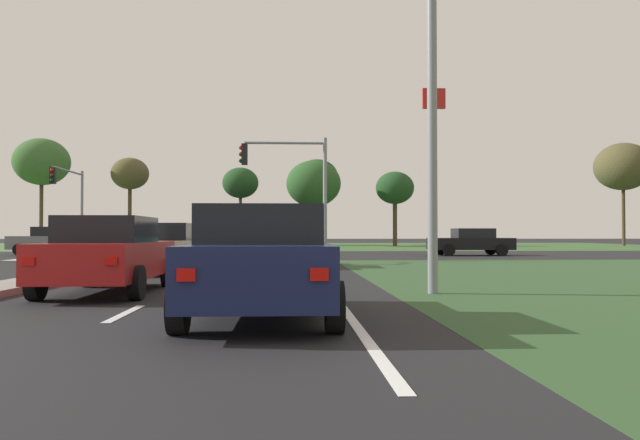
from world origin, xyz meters
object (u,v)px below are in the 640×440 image
car_red_eighth (109,254)px  car_grey_second (52,241)px  car_navy_third (262,261)px  car_teal_seventh (275,244)px  treeline_second (130,174)px  treeline_third (240,183)px  traffic_signal_far_left (71,193)px  street_lamp_near (423,57)px  car_silver_fourth (207,237)px  fastfood_pole_sign (434,133)px  treeline_seventh (623,167)px  car_blue_sixth (173,241)px  treeline_near (42,162)px  treeline_sixth (395,188)px  pedestrian_at_median (211,233)px  treeline_fourth (314,184)px  car_black_fifth (471,242)px  treeline_fifth (317,178)px  car_beige_near (165,247)px  traffic_signal_near_right (294,176)px

car_red_eighth → car_grey_second: bearing=113.1°
car_navy_third → car_teal_seventh: 13.86m
treeline_second → treeline_third: size_ratio=1.10×
traffic_signal_far_left → street_lamp_near: 31.30m
car_grey_second → treeline_third: bearing=-16.6°
car_teal_seventh → street_lamp_near: size_ratio=0.52×
traffic_signal_far_left → car_silver_fourth: bearing=76.5°
fastfood_pole_sign → treeline_seventh: fastfood_pole_sign is taller
treeline_seventh → car_blue_sixth: bearing=-146.3°
car_red_eighth → treeline_near: size_ratio=0.43×
treeline_sixth → pedestrian_at_median: bearing=-147.7°
car_red_eighth → street_lamp_near: size_ratio=0.53×
treeline_third → treeline_fourth: (7.28, -5.45, -0.46)m
car_black_fifth → traffic_signal_far_left: size_ratio=0.84×
car_teal_seventh → traffic_signal_far_left: traffic_signal_far_left is taller
car_red_eighth → street_lamp_near: street_lamp_near is taller
car_grey_second → car_silver_fourth: size_ratio=1.00×
car_red_eighth → treeline_fifth: treeline_fifth is taller
street_lamp_near → car_navy_third: bearing=-131.3°
car_beige_near → traffic_signal_far_left: (-9.77, 19.99, 2.93)m
street_lamp_near → treeline_seventh: 55.28m
treeline_sixth → treeline_seventh: 22.72m
traffic_signal_far_left → treeline_near: bearing=115.3°
treeline_fifth → treeline_sixth: 8.64m
treeline_fifth → car_black_fifth: bearing=-76.6°
car_grey_second → treeline_near: bearing=22.6°
traffic_signal_far_left → treeline_near: treeline_near is taller
treeline_near → car_red_eighth: bearing=-67.2°
car_blue_sixth → street_lamp_near: street_lamp_near is taller
car_teal_seventh → fastfood_pole_sign: 29.22m
car_beige_near → traffic_signal_near_right: 10.15m
treeline_sixth → treeline_seventh: (22.61, 0.41, 2.24)m
car_red_eighth → treeline_seventh: size_ratio=0.45×
treeline_near → treeline_fifth: 27.19m
car_beige_near → treeline_fifth: (6.66, 43.77, 6.11)m
pedestrian_at_median → car_red_eighth: bearing=-44.9°
traffic_signal_near_right → car_red_eighth: bearing=-104.3°
car_beige_near → treeline_seventh: bearing=47.4°
treeline_second → treeline_sixth: (25.90, -3.77, -1.59)m
car_silver_fourth → treeline_fourth: (10.43, -3.86, 5.06)m
car_silver_fourth → treeline_seventh: bearing=175.8°
car_grey_second → treeline_fifth: bearing=-30.5°
car_navy_third → treeline_fifth: treeline_fifth is taller
treeline_third → car_grey_second: bearing=-106.6°
car_silver_fourth → treeline_sixth: 19.11m
street_lamp_near → treeline_third: 51.59m
car_black_fifth → car_blue_sixth: (-16.06, -0.40, 0.02)m
traffic_signal_near_right → treeline_seventh: (32.48, 30.85, 3.94)m
car_beige_near → treeline_third: size_ratio=0.54×
car_red_eighth → treeline_third: treeline_third is taller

